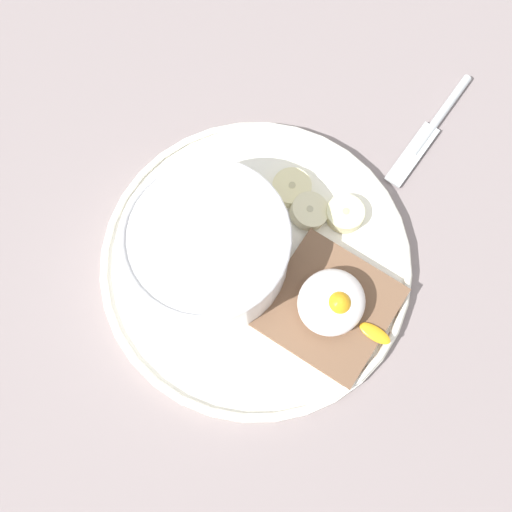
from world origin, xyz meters
TOP-DOWN VIEW (x-y plane):
  - ground_plane at (0.00, 0.00)cm, footprint 120.00×120.00cm
  - plate at (0.00, 0.00)cm, footprint 27.04×27.04cm
  - oatmeal_bowl at (2.32, -3.25)cm, footprint 13.68×13.68cm
  - toast_slice at (-0.63, 7.36)cm, footprint 10.86×10.86cm
  - poached_egg at (-0.64, 7.47)cm, footprint 5.77×8.51cm
  - banana_slice_front at (-6.46, 0.84)cm, footprint 4.84×4.83cm
  - banana_slice_left at (-7.30, -1.75)cm, footprint 4.34×4.35cm
  - banana_slice_back at (-8.22, 3.42)cm, footprint 3.53×3.50cm
  - knife at (-20.45, 4.50)cm, footprint 13.43×1.93cm

SIDE VIEW (x-z plane):
  - ground_plane at x=0.00cm, z-range 0.00..2.00cm
  - knife at x=-20.45cm, z-range 2.00..2.80cm
  - plate at x=0.00cm, z-range 2.00..3.60cm
  - banana_slice_left at x=-7.30cm, z-range 2.97..4.17cm
  - banana_slice_back at x=-8.22cm, z-range 2.97..4.28cm
  - toast_slice at x=-0.63cm, z-range 3.07..4.18cm
  - banana_slice_front at x=-6.46cm, z-range 2.84..4.56cm
  - poached_egg at x=-0.64cm, z-range 3.92..7.15cm
  - oatmeal_bowl at x=2.32cm, z-range 2.92..9.63cm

